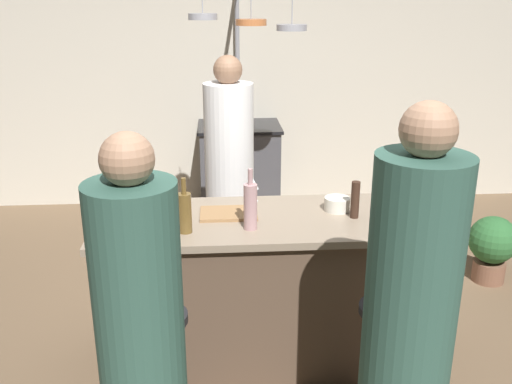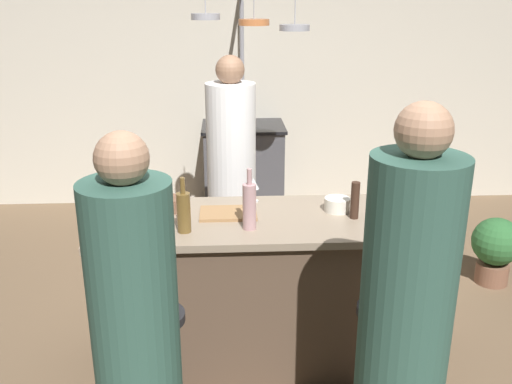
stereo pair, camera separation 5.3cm
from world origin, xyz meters
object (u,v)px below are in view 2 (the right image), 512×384
bar_stool_left (161,369)px  wine_bottle_red (132,184)px  pepper_mill (355,200)px  mixing_bowl_wooden (169,204)px  bar_stool_right (380,361)px  wine_glass_near_right_guest (253,185)px  guest_right (404,332)px  guest_left (137,347)px  wine_glass_near_left_guest (115,200)px  wine_glass_by_chef (394,189)px  cutting_board (228,213)px  stove_range (244,169)px  chef (232,180)px  wine_bottle_amber (184,211)px  mixing_bowl_ceramic (337,204)px  potted_plant (496,247)px  wine_bottle_rose (249,206)px

bar_stool_left → wine_bottle_red: 1.10m
pepper_mill → mixing_bowl_wooden: size_ratio=1.32×
bar_stool_right → wine_glass_near_right_guest: bearing=123.0°
guest_right → guest_left: bearing=179.0°
wine_bottle_red → wine_glass_near_left_guest: size_ratio=2.26×
guest_right → wine_glass_by_chef: bearing=76.4°
cutting_board → wine_bottle_red: (-0.56, 0.18, 0.12)m
stove_range → wine_glass_by_chef: size_ratio=6.10×
chef → guest_right: 2.16m
chef → wine_bottle_amber: chef is taller
guest_left → wine_glass_near_right_guest: 1.39m
chef → cutting_board: 1.00m
mixing_bowl_ceramic → bar_stool_right: bearing=-81.6°
bar_stool_right → cutting_board: bearing=137.3°
potted_plant → wine_glass_near_right_guest: bearing=-163.2°
pepper_mill → wine_bottle_rose: (-0.59, -0.12, 0.03)m
guest_left → pepper_mill: bearing=41.9°
bar_stool_right → wine_glass_near_right_guest: wine_glass_near_right_guest is taller
bar_stool_right → wine_glass_by_chef: size_ratio=4.66×
bar_stool_right → guest_right: bearing=-95.6°
guest_right → potted_plant: (1.31, 1.84, -0.50)m
pepper_mill → bar_stool_right: bearing=-87.1°
guest_right → wine_glass_by_chef: guest_right is taller
bar_stool_right → guest_left: (-1.10, -0.37, 0.38)m
potted_plant → pepper_mill: 1.71m
wine_bottle_red → mixing_bowl_ceramic: (1.18, -0.16, -0.09)m
bar_stool_right → bar_stool_left: same height
bar_stool_right → wine_glass_near_left_guest: bearing=153.8°
wine_glass_near_left_guest → wine_glass_by_chef: bearing=3.4°
wine_bottle_rose → wine_glass_near_left_guest: 0.77m
chef → guest_left: bearing=-101.1°
wine_glass_near_left_guest → mixing_bowl_wooden: (0.28, 0.09, -0.07)m
bar_stool_right → guest_left: 1.22m
chef → wine_bottle_rose: chef is taller
wine_bottle_rose → wine_bottle_red: size_ratio=1.01×
stove_range → chef: 1.45m
mixing_bowl_wooden → wine_glass_by_chef: bearing=0.1°
pepper_mill → mixing_bowl_wooden: (-1.04, 0.17, -0.07)m
guest_right → bar_stool_left: size_ratio=2.54×
chef → wine_glass_by_chef: bearing=-43.8°
cutting_board → wine_bottle_rose: (0.11, -0.21, 0.12)m
bar_stool_right → pepper_mill: 0.86m
cutting_board → wine_bottle_amber: size_ratio=1.07×
potted_plant → guest_left: bearing=-142.5°
wine_bottle_amber → mixing_bowl_wooden: bearing=109.5°
bar_stool_left → wine_glass_near_right_guest: (0.49, 0.89, 0.63)m
potted_plant → mixing_bowl_wooden: 2.52m
guest_right → mixing_bowl_ceramic: 1.10m
pepper_mill → wine_bottle_red: bearing=167.8°
cutting_board → pepper_mill: 0.71m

